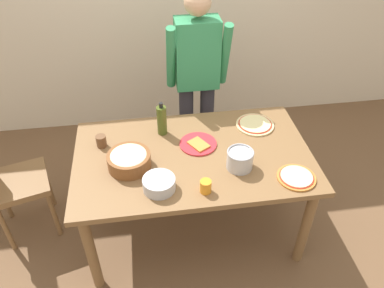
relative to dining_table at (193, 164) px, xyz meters
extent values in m
plane|color=brown|center=(0.00, 0.00, -0.67)|extent=(8.00, 8.00, 0.00)
cube|color=brown|center=(0.00, 0.00, 0.07)|extent=(1.60, 0.96, 0.04)
cylinder|color=brown|center=(-0.72, -0.40, -0.31)|extent=(0.07, 0.07, 0.72)
cylinder|color=brown|center=(0.72, -0.40, -0.31)|extent=(0.07, 0.07, 0.72)
cylinder|color=brown|center=(-0.72, 0.40, -0.31)|extent=(0.07, 0.07, 0.72)
cylinder|color=brown|center=(0.72, 0.40, -0.31)|extent=(0.07, 0.07, 0.72)
cylinder|color=#2D2D38|center=(0.05, 0.76, -0.24)|extent=(0.12, 0.12, 0.85)
cylinder|color=#2D2D38|center=(0.23, 0.76, -0.24)|extent=(0.12, 0.12, 0.85)
cube|color=#338C59|center=(0.14, 0.76, 0.46)|extent=(0.34, 0.20, 0.55)
cylinder|color=#338C59|center=(-0.07, 0.71, 0.46)|extent=(0.07, 0.21, 0.55)
cylinder|color=#338C59|center=(0.35, 0.71, 0.46)|extent=(0.07, 0.21, 0.55)
sphere|color=tan|center=(0.14, 0.76, 0.85)|extent=(0.20, 0.20, 0.20)
cube|color=brown|center=(-1.25, 0.20, -0.19)|extent=(0.49, 0.49, 0.05)
cylinder|color=brown|center=(-1.04, 0.08, -0.44)|extent=(0.04, 0.04, 0.45)
cylinder|color=brown|center=(-1.13, 0.41, -0.44)|extent=(0.04, 0.04, 0.45)
cylinder|color=brown|center=(-1.37, -0.01, -0.44)|extent=(0.04, 0.04, 0.45)
cylinder|color=brown|center=(-1.46, 0.32, -0.44)|extent=(0.04, 0.04, 0.45)
cylinder|color=beige|center=(0.50, 0.26, 0.10)|extent=(0.28, 0.28, 0.01)
cylinder|color=#B22D1E|center=(0.50, 0.26, 0.10)|extent=(0.25, 0.25, 0.00)
cylinder|color=beige|center=(0.50, 0.26, 0.11)|extent=(0.23, 0.23, 0.00)
cylinder|color=#C67A33|center=(0.61, -0.32, 0.10)|extent=(0.24, 0.24, 0.01)
cylinder|color=#B22D1E|center=(0.61, -0.32, 0.10)|extent=(0.22, 0.22, 0.00)
cylinder|color=beige|center=(0.61, -0.32, 0.11)|extent=(0.20, 0.20, 0.00)
cylinder|color=red|center=(0.05, 0.10, 0.10)|extent=(0.26, 0.26, 0.01)
cube|color=#CC8438|center=(0.05, 0.08, 0.11)|extent=(0.16, 0.17, 0.01)
cylinder|color=brown|center=(-0.43, -0.06, 0.14)|extent=(0.28, 0.28, 0.10)
ellipsoid|color=beige|center=(-0.43, -0.06, 0.18)|extent=(0.25, 0.25, 0.05)
cylinder|color=#B7B7BC|center=(-0.25, -0.29, 0.13)|extent=(0.20, 0.20, 0.08)
cylinder|color=#47561E|center=(-0.18, 0.27, 0.20)|extent=(0.07, 0.07, 0.22)
cylinder|color=black|center=(-0.18, 0.27, 0.33)|extent=(0.03, 0.03, 0.04)
cylinder|color=#B7B7BC|center=(0.28, -0.17, 0.15)|extent=(0.17, 0.17, 0.12)
torus|color=#A5A5AD|center=(0.28, -0.17, 0.21)|extent=(0.17, 0.17, 0.01)
cylinder|color=orange|center=(0.02, -0.35, 0.13)|extent=(0.07, 0.07, 0.08)
cylinder|color=brown|center=(-0.61, 0.18, 0.13)|extent=(0.07, 0.07, 0.08)
camera|label=1|loc=(-0.29, -1.94, 1.77)|focal=35.77mm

